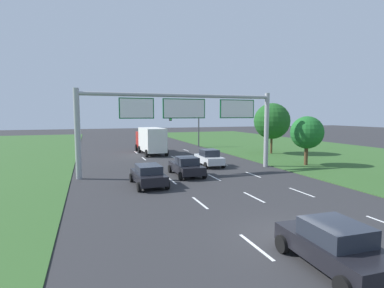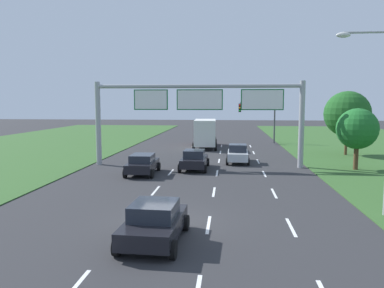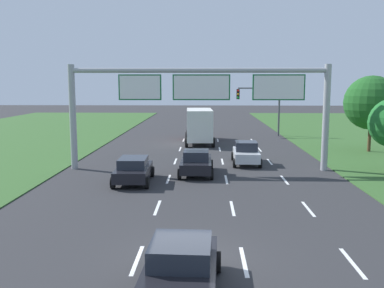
# 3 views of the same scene
# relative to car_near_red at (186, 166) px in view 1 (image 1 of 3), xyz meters

# --- Properties ---
(ground_plane) EXTENTS (200.00, 200.00, 0.00)m
(ground_plane) POSITION_rel_car_near_red_xyz_m (0.10, -13.51, -0.77)
(ground_plane) COLOR #2D2D30
(lane_dashes_inner_left) EXTENTS (0.14, 50.40, 0.01)m
(lane_dashes_inner_left) POSITION_rel_car_near_red_xyz_m (-1.65, -7.51, -0.76)
(lane_dashes_inner_left) COLOR white
(lane_dashes_inner_left) RESTS_ON ground_plane
(lane_dashes_inner_right) EXTENTS (0.14, 50.40, 0.01)m
(lane_dashes_inner_right) POSITION_rel_car_near_red_xyz_m (1.85, -7.51, -0.76)
(lane_dashes_inner_right) COLOR white
(lane_dashes_inner_right) RESTS_ON ground_plane
(lane_dashes_slip) EXTENTS (0.14, 50.40, 0.01)m
(lane_dashes_slip) POSITION_rel_car_near_red_xyz_m (5.35, -7.51, -0.76)
(lane_dashes_slip) COLOR white
(lane_dashes_slip) RESTS_ON ground_plane
(car_near_red) EXTENTS (2.19, 4.34, 1.55)m
(car_near_red) POSITION_rel_car_near_red_xyz_m (0.00, 0.00, 0.00)
(car_near_red) COLOR black
(car_near_red) RESTS_ON ground_plane
(car_lead_silver) EXTENTS (2.32, 4.06, 1.53)m
(car_lead_silver) POSITION_rel_car_near_red_xyz_m (-0.08, -15.73, 0.00)
(car_lead_silver) COLOR black
(car_lead_silver) RESTS_ON ground_plane
(car_mid_lane) EXTENTS (2.20, 4.20, 1.48)m
(car_mid_lane) POSITION_rel_car_near_red_xyz_m (-3.62, -2.43, -0.00)
(car_mid_lane) COLOR black
(car_mid_lane) RESTS_ON ground_plane
(car_far_ahead) EXTENTS (2.05, 4.01, 1.63)m
(car_far_ahead) POSITION_rel_car_near_red_xyz_m (3.50, 3.62, 0.03)
(car_far_ahead) COLOR silver
(car_far_ahead) RESTS_ON ground_plane
(box_truck) EXTENTS (2.91, 7.82, 3.32)m
(box_truck) POSITION_rel_car_near_red_xyz_m (-0.04, 14.61, 1.01)
(box_truck) COLOR #B21E19
(box_truck) RESTS_ON ground_plane
(sign_gantry) EXTENTS (17.24, 0.44, 7.00)m
(sign_gantry) POSITION_rel_car_near_red_xyz_m (0.35, 1.48, 4.20)
(sign_gantry) COLOR #9EA0A5
(sign_gantry) RESTS_ON ground_plane
(traffic_light_mast) EXTENTS (4.76, 0.49, 5.60)m
(traffic_light_mast) POSITION_rel_car_near_red_xyz_m (6.69, 20.26, 3.10)
(traffic_light_mast) COLOR #47494F
(traffic_light_mast) RESTS_ON ground_plane
(roadside_tree_mid) EXTENTS (3.16, 3.16, 4.84)m
(roadside_tree_mid) POSITION_rel_car_near_red_xyz_m (12.58, 0.73, 2.47)
(roadside_tree_mid) COLOR #513823
(roadside_tree_mid) RESTS_ON ground_plane
(roadside_tree_far) EXTENTS (4.50, 4.50, 6.42)m
(roadside_tree_far) POSITION_rel_car_near_red_xyz_m (14.39, 9.30, 3.39)
(roadside_tree_far) COLOR #513823
(roadside_tree_far) RESTS_ON ground_plane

